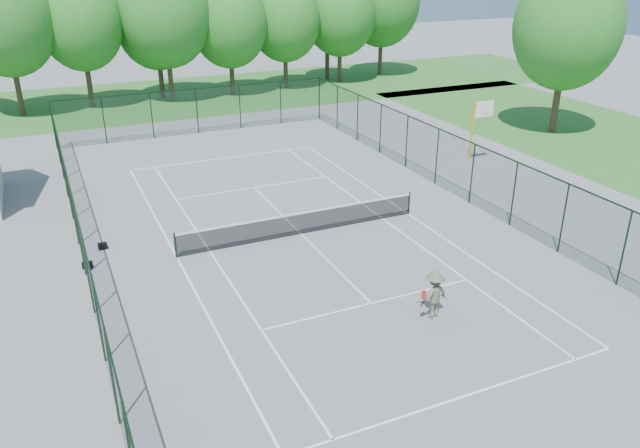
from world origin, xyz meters
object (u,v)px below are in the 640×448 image
at_px(tennis_net, 301,222).
at_px(sports_bag_a, 87,265).
at_px(tennis_player, 434,295).
at_px(basketball_goal, 479,118).

height_order(tennis_net, sports_bag_a, tennis_net).
xyz_separation_m(tennis_net, tennis_player, (1.49, -8.00, 0.27)).
distance_m(tennis_net, tennis_player, 8.14).
relative_size(sports_bag_a, tennis_player, 0.21).
xyz_separation_m(sports_bag_a, tennis_player, (10.37, -8.53, 0.70)).
xyz_separation_m(tennis_net, sports_bag_a, (-8.88, 0.53, -0.43)).
relative_size(tennis_net, sports_bag_a, 30.58).
height_order(tennis_net, tennis_player, tennis_player).
distance_m(sports_bag_a, tennis_player, 13.45).
distance_m(basketball_goal, sports_bag_a, 22.81).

